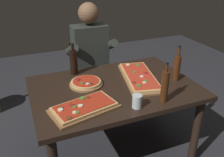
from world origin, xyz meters
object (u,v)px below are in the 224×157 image
at_px(seated_diner, 91,57).
at_px(diner_chair, 89,73).
at_px(dining_table, 114,96).
at_px(pizza_rectangular_front, 84,107).
at_px(tumbler_near_camera, 137,102).
at_px(wine_bottle_dark, 74,62).
at_px(pizza_rectangular_left, 139,77).
at_px(oil_bottle_amber, 177,67).
at_px(pizza_round_far, 86,83).
at_px(vinegar_bottle_green, 165,86).

bearing_deg(seated_diner, diner_chair, 90.00).
xyz_separation_m(dining_table, pizza_rectangular_front, (-0.34, -0.25, 0.12)).
relative_size(dining_table, tumbler_near_camera, 13.86).
bearing_deg(wine_bottle_dark, seated_diner, 51.51).
xyz_separation_m(pizza_rectangular_front, tumbler_near_camera, (0.37, -0.12, 0.02)).
distance_m(diner_chair, seated_diner, 0.28).
bearing_deg(pizza_rectangular_left, oil_bottle_amber, -25.91).
height_order(pizza_round_far, vinegar_bottle_green, vinegar_bottle_green).
xyz_separation_m(pizza_rectangular_left, seated_diner, (-0.23, 0.69, -0.02)).
bearing_deg(dining_table, pizza_round_far, 152.65).
bearing_deg(oil_bottle_amber, diner_chair, 118.94).
distance_m(tumbler_near_camera, seated_diner, 1.11).
bearing_deg(seated_diner, wine_bottle_dark, -128.49).
distance_m(pizza_rectangular_left, oil_bottle_amber, 0.34).
xyz_separation_m(pizza_rectangular_left, diner_chair, (-0.23, 0.81, -0.27)).
xyz_separation_m(oil_bottle_amber, tumbler_near_camera, (-0.54, -0.27, -0.08)).
xyz_separation_m(wine_bottle_dark, diner_chair, (0.29, 0.48, -0.38)).
height_order(dining_table, pizza_rectangular_front, pizza_rectangular_front).
relative_size(pizza_rectangular_left, diner_chair, 0.79).
bearing_deg(vinegar_bottle_green, dining_table, 123.97).
bearing_deg(tumbler_near_camera, oil_bottle_amber, 26.75).
height_order(wine_bottle_dark, vinegar_bottle_green, vinegar_bottle_green).
relative_size(pizza_rectangular_left, pizza_round_far, 2.37).
distance_m(oil_bottle_amber, seated_diner, 1.00).
xyz_separation_m(pizza_rectangular_front, pizza_rectangular_left, (0.61, 0.30, 0.00)).
distance_m(wine_bottle_dark, vinegar_bottle_green, 0.90).
bearing_deg(pizza_round_far, vinegar_bottle_green, -45.97).
bearing_deg(pizza_round_far, oil_bottle_amber, -15.32).
height_order(vinegar_bottle_green, diner_chair, vinegar_bottle_green).
bearing_deg(pizza_rectangular_front, vinegar_bottle_green, -11.37).
bearing_deg(vinegar_bottle_green, pizza_rectangular_front, 168.63).
relative_size(oil_bottle_amber, seated_diner, 0.24).
relative_size(dining_table, diner_chair, 1.61).
distance_m(wine_bottle_dark, oil_bottle_amber, 0.94).
bearing_deg(pizza_rectangular_front, seated_diner, 69.17).
distance_m(pizza_rectangular_front, pizza_rectangular_left, 0.68).
xyz_separation_m(wine_bottle_dark, vinegar_bottle_green, (0.51, -0.75, 0.01)).
relative_size(dining_table, pizza_rectangular_left, 2.05).
bearing_deg(wine_bottle_dark, tumbler_near_camera, -69.49).
bearing_deg(wine_bottle_dark, diner_chair, 59.19).
xyz_separation_m(dining_table, wine_bottle_dark, (-0.25, 0.38, 0.22)).
relative_size(diner_chair, seated_diner, 0.65).
distance_m(dining_table, oil_bottle_amber, 0.61).
relative_size(wine_bottle_dark, oil_bottle_amber, 0.94).
bearing_deg(vinegar_bottle_green, pizza_round_far, 134.03).
xyz_separation_m(dining_table, vinegar_bottle_green, (0.25, -0.37, 0.23)).
relative_size(pizza_rectangular_left, seated_diner, 0.51).
distance_m(pizza_rectangular_front, oil_bottle_amber, 0.92).
bearing_deg(pizza_rectangular_front, oil_bottle_amber, 9.62).
xyz_separation_m(pizza_rectangular_front, oil_bottle_amber, (0.90, 0.15, 0.10)).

